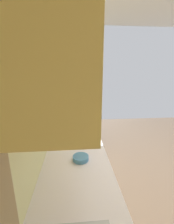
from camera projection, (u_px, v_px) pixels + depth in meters
The scene contains 8 objects.
ground_plane at pixel (153, 187), 2.30m from camera, with size 6.55×6.55×0.00m, color brown.
wall_back at pixel (45, 101), 1.79m from camera, with size 4.21×0.12×2.76m, color beige.
counter_run at pixel (76, 189), 1.66m from camera, with size 3.23×0.62×0.93m.
upper_cabinets at pixel (58, 44), 1.25m from camera, with size 2.22×0.35×0.70m.
oven_range at pixel (76, 125), 3.54m from camera, with size 0.72×0.63×1.11m.
microwave at pixel (74, 114), 2.38m from camera, with size 0.48×0.34×0.27m.
bowl at pixel (81, 158), 1.39m from camera, with size 0.15×0.15×0.04m.
kettle at pixel (79, 127), 1.98m from camera, with size 0.16×0.12×0.19m.
Camera 1 is at (-1.80, 1.18, 1.75)m, focal length 23.88 mm.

